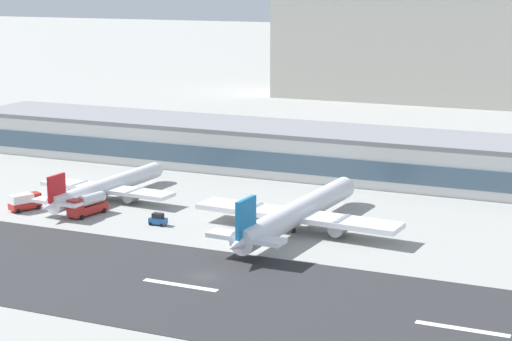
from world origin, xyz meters
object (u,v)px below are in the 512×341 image
object	(u,v)px
terminal_building	(275,148)
service_box_truck_0	(25,201)
airliner_red_tail_gate_0	(104,188)
service_fuel_truck_2	(88,205)
distant_hotel_block	(440,36)
airliner_blue_tail_gate_1	(294,215)
service_baggage_tug_1	(158,219)

from	to	relation	value
terminal_building	service_box_truck_0	bearing A→B (deg)	-119.17
terminal_building	airliner_red_tail_gate_0	xyz separation A→B (m)	(-20.07, -40.94, -2.53)
airliner_red_tail_gate_0	service_box_truck_0	size ratio (longest dim) A/B	6.05
service_fuel_truck_2	terminal_building	bearing A→B (deg)	172.44
distant_hotel_block	airliner_red_tail_gate_0	size ratio (longest dim) A/B	3.05
service_fuel_truck_2	distant_hotel_block	bearing A→B (deg)	-178.03
distant_hotel_block	airliner_blue_tail_gate_1	xyz separation A→B (m)	(12.90, -173.73, -20.19)
distant_hotel_block	service_fuel_truck_2	xyz separation A→B (m)	(-26.70, -178.67, -21.35)
airliner_blue_tail_gate_1	service_box_truck_0	bearing A→B (deg)	101.65
distant_hotel_block	service_fuel_truck_2	bearing A→B (deg)	-98.50
service_baggage_tug_1	service_fuel_truck_2	world-z (taller)	service_fuel_truck_2
distant_hotel_block	airliner_red_tail_gate_0	xyz separation A→B (m)	(-30.00, -168.09, -20.78)
service_box_truck_0	terminal_building	bearing A→B (deg)	-5.50
service_baggage_tug_1	distant_hotel_block	bearing A→B (deg)	-93.47
terminal_building	service_box_truck_0	world-z (taller)	terminal_building
distant_hotel_block	airliner_blue_tail_gate_1	distance (m)	175.38
airliner_blue_tail_gate_1	service_box_truck_0	distance (m)	53.06
distant_hotel_block	service_fuel_truck_2	world-z (taller)	distant_hotel_block
distant_hotel_block	airliner_red_tail_gate_0	distance (m)	172.00
distant_hotel_block	service_fuel_truck_2	size ratio (longest dim) A/B	13.48
airliner_blue_tail_gate_1	service_fuel_truck_2	xyz separation A→B (m)	(-39.60, -4.94, -1.16)
terminal_building	service_baggage_tug_1	xyz separation A→B (m)	(-1.31, -52.13, -4.08)
distant_hotel_block	service_box_truck_0	world-z (taller)	distant_hotel_block
distant_hotel_block	airliner_red_tail_gate_0	bearing A→B (deg)	-100.12
service_box_truck_0	service_baggage_tug_1	size ratio (longest dim) A/B	2.02
airliner_red_tail_gate_0	airliner_blue_tail_gate_1	size ratio (longest dim) A/B	0.82
airliner_red_tail_gate_0	airliner_blue_tail_gate_1	bearing A→B (deg)	-94.27
distant_hotel_block	airliner_blue_tail_gate_1	bearing A→B (deg)	-85.75
terminal_building	service_fuel_truck_2	bearing A→B (deg)	-108.03
distant_hotel_block	service_box_truck_0	bearing A→B (deg)	-102.41
airliner_blue_tail_gate_1	service_fuel_truck_2	bearing A→B (deg)	101.42
distant_hotel_block	service_baggage_tug_1	size ratio (longest dim) A/B	37.17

